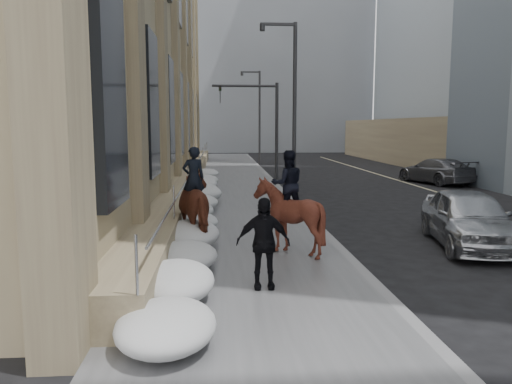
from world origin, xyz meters
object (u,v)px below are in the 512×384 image
mounted_horse_left (200,205)px  mounted_horse_right (288,211)px  car_grey (435,171)px  pedestrian (263,243)px  car_silver (469,218)px

mounted_horse_left → mounted_horse_right: (2.27, -1.18, 0.01)m
mounted_horse_left → car_grey: mounted_horse_left is taller
car_grey → mounted_horse_right: bearing=39.8°
mounted_horse_right → car_grey: (10.92, 15.89, -0.46)m
mounted_horse_right → pedestrian: (-0.88, -2.75, -0.16)m
mounted_horse_right → car_grey: 19.28m
mounted_horse_left → pedestrian: (1.39, -3.92, -0.15)m
mounted_horse_right → pedestrian: bearing=67.7°
car_silver → car_grey: bearing=80.1°
mounted_horse_right → car_silver: 5.26m
mounted_horse_right → car_silver: mounted_horse_right is taller
car_grey → pedestrian: bearing=42.0°
mounted_horse_left → car_silver: size_ratio=0.56×
mounted_horse_right → pedestrian: 2.89m
pedestrian → mounted_horse_left: bearing=110.5°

